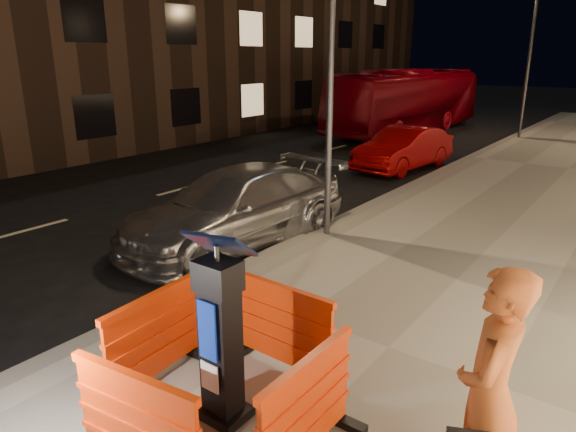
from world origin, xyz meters
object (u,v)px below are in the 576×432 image
Objects in this scene: barrier_front at (138,428)px; barrier_bldgside at (307,411)px; parking_kiosk at (220,333)px; barrier_back at (284,328)px; man at (489,394)px; car_silver at (237,242)px; car_red at (402,169)px; bus_doubledecker at (405,132)px; barrier_kerbside at (154,338)px.

barrier_bldgside is at bearing 38.06° from barrier_front.
parking_kiosk is 1.40× the size of barrier_back.
barrier_front is at bearing -63.33° from man.
barrier_bldgside is at bearing -35.42° from car_silver.
parking_kiosk is 2.27m from man.
barrier_back is at bearing -108.37° from man.
barrier_bldgside is 1.42m from man.
bus_doubledecker is at bearing 119.91° from car_red.
parking_kiosk is 1.03m from barrier_front.
barrier_bldgside is (0.95, -0.95, 0.00)m from barrier_back.
bus_doubledecker is at bearing 109.70° from car_silver.
car_red is at bearing 98.56° from car_silver.
car_red is (-0.23, 8.04, 0.00)m from car_silver.
car_silver is 0.47× the size of bus_doubledecker.
man is at bearing 8.41° from parking_kiosk.
man is (2.23, 0.41, 0.09)m from parking_kiosk.
barrier_front is at bearing -68.13° from car_red.
man reaches higher than barrier_front.
barrier_back and barrier_bldgside have the same top height.
barrier_front is at bearing -66.79° from bus_doubledecker.
bus_doubledecker is at bearing -159.21° from man.
car_silver is at bearing 47.76° from barrier_bldgside.
barrier_kerbside is 4.63m from car_silver.
barrier_front is 0.26× the size of car_silver.
man reaches higher than car_red.
barrier_kerbside is at bearing 128.06° from barrier_front.
barrier_back is 2.34m from man.
barrier_kerbside is at bearing -68.46° from bus_doubledecker.
parking_kiosk is at bearing -65.95° from bus_doubledecker.
parking_kiosk is 1.03m from barrier_back.
barrier_front and barrier_bldgside have the same top height.
barrier_kerbside is at bearing -133.94° from barrier_back.
parking_kiosk reaches higher than barrier_back.
barrier_back is 0.12× the size of bus_doubledecker.
barrier_back is (0.00, 0.95, -0.39)m from parking_kiosk.
barrier_back is 1.00× the size of barrier_kerbside.
barrier_kerbside is 3.24m from man.
barrier_kerbside is at bearing -71.23° from car_red.
barrier_front reaches higher than car_silver.
barrier_back is at bearing -48.94° from barrier_kerbside.
man is (5.57, -3.50, 1.12)m from car_silver.
bus_doubledecker is at bearing 101.65° from barrier_front.
barrier_kerbside is (-0.95, -0.95, 0.00)m from barrier_back.
barrier_bldgside is at bearing -63.52° from bus_doubledecker.
bus_doubledecker is 21.30m from man.
parking_kiosk is 0.17× the size of bus_doubledecker.
barrier_back reaches higher than car_red.
bus_doubledecker is (-3.34, 7.66, 0.00)m from car_red.
car_silver is at bearing 117.60° from barrier_front.
barrier_front reaches higher than car_red.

